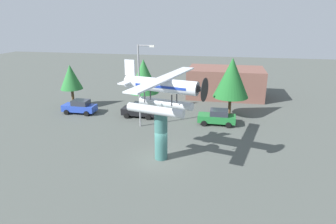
{
  "coord_description": "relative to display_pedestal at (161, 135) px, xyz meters",
  "views": [
    {
      "loc": [
        4.94,
        -21.44,
        11.56
      ],
      "look_at": [
        0.0,
        3.0,
        3.25
      ],
      "focal_mm": 30.23,
      "sensor_mm": 36.0,
      "label": 1
    }
  ],
  "objects": [
    {
      "name": "ground_plane",
      "position": [
        0.0,
        0.0,
        -2.17
      ],
      "size": [
        140.0,
        140.0,
        0.0
      ],
      "primitive_type": "plane",
      "color": "#4C514C"
    },
    {
      "name": "car_mid_black",
      "position": [
        -4.95,
        10.07,
        -1.29
      ],
      "size": [
        4.2,
        2.02,
        1.76
      ],
      "rotation": [
        0.0,
        0.0,
        3.14
      ],
      "color": "black",
      "rests_on": "ground"
    },
    {
      "name": "tree_center_back",
      "position": [
        5.8,
        12.45,
        2.66
      ],
      "size": [
        4.21,
        4.21,
        7.18
      ],
      "color": "brown",
      "rests_on": "ground"
    },
    {
      "name": "streetlight_primary",
      "position": [
        -3.79,
        7.02,
        2.98
      ],
      "size": [
        1.84,
        0.28,
        8.99
      ],
      "color": "gray",
      "rests_on": "ground"
    },
    {
      "name": "storefront_building",
      "position": [
        5.13,
        22.0,
        0.01
      ],
      "size": [
        11.22,
        7.06,
        4.36
      ],
      "primitive_type": "cube",
      "color": "brown",
      "rests_on": "ground"
    },
    {
      "name": "tree_east",
      "position": [
        -5.17,
        12.87,
        2.33
      ],
      "size": [
        3.87,
        3.87,
        6.67
      ],
      "color": "brown",
      "rests_on": "ground"
    },
    {
      "name": "display_pedestal",
      "position": [
        0.0,
        0.0,
        0.0
      ],
      "size": [
        1.1,
        1.1,
        4.33
      ],
      "primitive_type": "cylinder",
      "color": "#386B66",
      "rests_on": "ground"
    },
    {
      "name": "floatplane_monument",
      "position": [
        0.13,
        -0.03,
        3.84
      ],
      "size": [
        7.16,
        10.38,
        4.0
      ],
      "rotation": [
        0.0,
        0.0,
        -0.23
      ],
      "color": "silver",
      "rests_on": "display_pedestal"
    },
    {
      "name": "car_near_blue",
      "position": [
        -12.81,
        9.87,
        -1.29
      ],
      "size": [
        4.2,
        2.02,
        1.76
      ],
      "rotation": [
        0.0,
        0.0,
        3.14
      ],
      "color": "#2847B7",
      "rests_on": "ground"
    },
    {
      "name": "car_far_green",
      "position": [
        4.43,
        9.31,
        -1.29
      ],
      "size": [
        4.2,
        2.02,
        1.76
      ],
      "rotation": [
        0.0,
        0.0,
        3.14
      ],
      "color": "#237A38",
      "rests_on": "ground"
    },
    {
      "name": "tree_west",
      "position": [
        -15.0,
        12.18,
        1.95
      ],
      "size": [
        2.91,
        2.91,
        5.77
      ],
      "color": "brown",
      "rests_on": "ground"
    }
  ]
}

